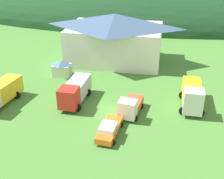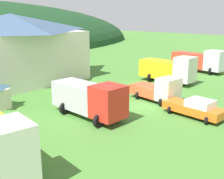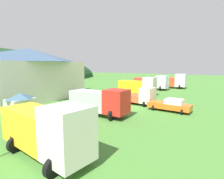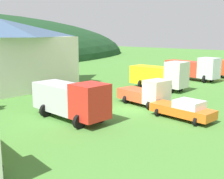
{
  "view_description": "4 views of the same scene",
  "coord_description": "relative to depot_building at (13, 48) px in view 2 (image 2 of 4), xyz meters",
  "views": [
    {
      "loc": [
        5.95,
        -32.6,
        19.81
      ],
      "look_at": [
        -0.18,
        1.62,
        2.24
      ],
      "focal_mm": 46.84,
      "sensor_mm": 36.0,
      "label": 1
    },
    {
      "loc": [
        -21.62,
        -15.66,
        8.69
      ],
      "look_at": [
        -1.9,
        1.7,
        1.73
      ],
      "focal_mm": 46.01,
      "sensor_mm": 36.0,
      "label": 2
    },
    {
      "loc": [
        -22.47,
        -10.36,
        5.88
      ],
      "look_at": [
        -2.97,
        1.0,
        2.82
      ],
      "focal_mm": 28.8,
      "sensor_mm": 36.0,
      "label": 3
    },
    {
      "loc": [
        -20.16,
        -16.19,
        6.91
      ],
      "look_at": [
        -0.93,
        0.75,
        1.92
      ],
      "focal_mm": 46.56,
      "sensor_mm": 36.0,
      "label": 4
    }
  ],
  "objects": [
    {
      "name": "service_pickup_orange",
      "position": [
        3.35,
        -23.36,
        -3.67
      ],
      "size": [
        2.68,
        5.49,
        1.66
      ],
      "rotation": [
        0.0,
        0.0,
        -1.67
      ],
      "color": "orange",
      "rests_on": "ground"
    },
    {
      "name": "light_truck_cream",
      "position": [
        5.13,
        -18.57,
        -3.25
      ],
      "size": [
        3.1,
        5.54,
        2.65
      ],
      "rotation": [
        0.0,
        0.0,
        -1.72
      ],
      "color": "beige",
      "rests_on": "ground"
    },
    {
      "name": "depot_building",
      "position": [
        0.0,
        0.0,
        0.0
      ],
      "size": [
        17.77,
        11.81,
        8.73
      ],
      "color": "white",
      "rests_on": "ground"
    },
    {
      "name": "crane_truck_red",
      "position": [
        -2.7,
        -16.61,
        -2.76
      ],
      "size": [
        3.43,
        7.46,
        3.21
      ],
      "rotation": [
        0.0,
        0.0,
        -1.62
      ],
      "color": "red",
      "rests_on": "ground"
    },
    {
      "name": "flatbed_truck_yellow",
      "position": [
        12.94,
        -15.15,
        -2.68
      ],
      "size": [
        3.29,
        7.3,
        3.6
      ],
      "rotation": [
        0.0,
        0.0,
        -1.59
      ],
      "color": "silver",
      "rests_on": "ground"
    },
    {
      "name": "traffic_cone_near_pickup",
      "position": [
        5.71,
        -14.57,
        -4.5
      ],
      "size": [
        0.36,
        0.36,
        0.59
      ],
      "primitive_type": "cone",
      "color": "orange",
      "rests_on": "ground"
    },
    {
      "name": "tow_truck_silver",
      "position": [
        22.62,
        -14.81,
        -2.71
      ],
      "size": [
        3.71,
        8.62,
        3.49
      ],
      "rotation": [
        0.0,
        0.0,
        -1.71
      ],
      "color": "silver",
      "rests_on": "ground"
    },
    {
      "name": "ground_plane",
      "position": [
        2.58,
        -17.86,
        -4.5
      ],
      "size": [
        200.0,
        200.0,
        0.0
      ],
      "primitive_type": "plane",
      "color": "#477F33"
    }
  ]
}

